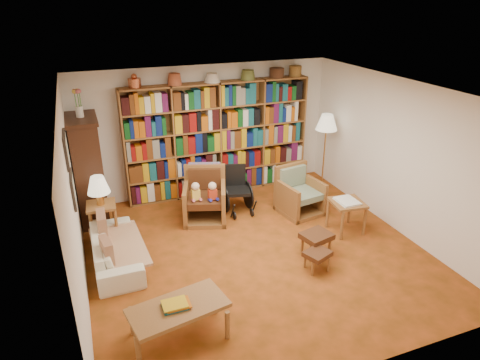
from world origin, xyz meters
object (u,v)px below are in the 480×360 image
sofa (116,249)px  armchair_sage (298,194)px  side_table_lamp (102,213)px  side_table_papers (347,206)px  footstool_b (317,255)px  wheelchair (236,190)px  footstool_a (316,238)px  coffee_table (178,310)px  floor_lamp (327,125)px  armchair_leather (203,198)px

sofa → armchair_sage: armchair_sage is taller
sofa → side_table_lamp: 0.81m
side_table_papers → footstool_b: 1.30m
armchair_sage → footstool_b: 1.85m
side_table_lamp → wheelchair: wheelchair is taller
wheelchair → side_table_papers: 2.00m
footstool_a → coffee_table: bearing=-158.6°
floor_lamp → footstool_b: (-1.51, -2.38, -1.12)m
armchair_leather → footstool_a: bearing=-54.8°
armchair_sage → footstool_b: armchair_sage is taller
wheelchair → side_table_papers: wheelchair is taller
footstool_a → armchair_leather: bearing=125.2°
wheelchair → armchair_sage: bearing=-22.6°
armchair_leather → footstool_b: size_ratio=2.20×
footstool_a → sofa: bearing=163.1°
side_table_papers → coffee_table: (-3.18, -1.37, -0.08)m
coffee_table → sofa: bearing=106.3°
footstool_b → coffee_table: (-2.17, -0.58, 0.14)m
wheelchair → footstool_a: 1.93m
armchair_sage → coffee_table: (-2.78, -2.32, 0.05)m
side_table_lamp → footstool_a: bearing=-28.8°
sofa → wheelchair: (2.27, 0.96, 0.16)m
floor_lamp → side_table_papers: floor_lamp is taller
floor_lamp → footstool_a: floor_lamp is taller
sofa → coffee_table: (0.52, -1.80, 0.15)m
sofa → footstool_a: bearing=-106.8°
sofa → floor_lamp: 4.50m
side_table_papers → footstool_b: size_ratio=1.31×
armchair_sage → side_table_lamp: bearing=175.9°
coffee_table → floor_lamp: bearing=38.8°
side_table_lamp → footstool_b: 3.44m
floor_lamp → sofa: bearing=-164.6°
footstool_b → side_table_papers: bearing=38.1°
floor_lamp → footstool_a: bearing=-123.1°
side_table_lamp → side_table_papers: (3.81, -1.19, -0.01)m
footstool_a → armchair_sage: bearing=73.0°
wheelchair → coffee_table: wheelchair is taller
wheelchair → footstool_a: (0.61, -1.83, -0.09)m
sofa → side_table_lamp: size_ratio=2.56×
sofa → footstool_b: size_ratio=3.64×
coffee_table → armchair_sage: bearing=39.9°
armchair_sage → side_table_papers: size_ratio=1.48×
floor_lamp → footstool_b: size_ratio=3.58×
side_table_lamp → coffee_table: size_ratio=0.53×
armchair_leather → coffee_table: (-1.10, -2.71, 0.00)m
coffee_table → armchair_leather: bearing=67.9°
side_table_papers → floor_lamp: bearing=72.7°
side_table_lamp → side_table_papers: 3.99m
armchair_leather → footstool_b: 2.39m
sofa → side_table_papers: side_table_papers is taller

